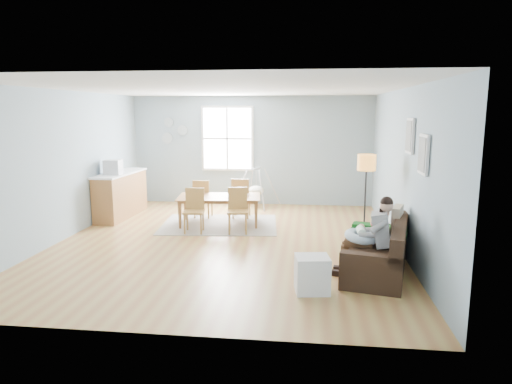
# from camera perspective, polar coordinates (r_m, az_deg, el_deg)

# --- Properties ---
(room) EXTENTS (8.40, 9.40, 3.90)m
(room) POSITION_cam_1_polar(r_m,az_deg,el_deg) (7.96, -3.84, 10.75)
(room) COLOR #A76D3B
(window) EXTENTS (1.32, 0.08, 1.62)m
(window) POSITION_cam_1_polar(r_m,az_deg,el_deg) (11.49, -3.60, 6.68)
(window) COLOR silver
(window) RESTS_ON room
(pictures) EXTENTS (0.05, 1.34, 0.74)m
(pictures) POSITION_cam_1_polar(r_m,az_deg,el_deg) (6.96, 19.39, 5.62)
(pictures) COLOR silver
(pictures) RESTS_ON room
(wall_plates) EXTENTS (0.67, 0.02, 0.66)m
(wall_plates) POSITION_cam_1_polar(r_m,az_deg,el_deg) (11.82, -10.37, 7.51)
(wall_plates) COLOR #899CA5
(wall_plates) RESTS_ON room
(sofa) EXTENTS (1.19, 1.98, 0.75)m
(sofa) POSITION_cam_1_polar(r_m,az_deg,el_deg) (6.95, 15.26, -7.50)
(sofa) COLOR black
(sofa) RESTS_ON room
(green_throw) EXTENTS (1.00, 0.89, 0.04)m
(green_throw) POSITION_cam_1_polar(r_m,az_deg,el_deg) (7.49, 15.16, -4.54)
(green_throw) COLOR #145A1F
(green_throw) RESTS_ON sofa
(beige_pillow) EXTENTS (0.25, 0.45, 0.44)m
(beige_pillow) POSITION_cam_1_polar(r_m,az_deg,el_deg) (7.30, 17.22, -3.40)
(beige_pillow) COLOR tan
(beige_pillow) RESTS_ON sofa
(father) EXTENTS (0.84, 0.45, 1.17)m
(father) POSITION_cam_1_polar(r_m,az_deg,el_deg) (6.61, 14.17, -5.10)
(father) COLOR gray
(father) RESTS_ON sofa
(nursing_pillow) EXTENTS (0.61, 0.60, 0.19)m
(nursing_pillow) POSITION_cam_1_polar(r_m,az_deg,el_deg) (6.63, 12.98, -5.45)
(nursing_pillow) COLOR silver
(nursing_pillow) RESTS_ON father
(infant) EXTENTS (0.13, 0.34, 0.13)m
(infant) POSITION_cam_1_polar(r_m,az_deg,el_deg) (6.64, 13.01, -4.69)
(infant) COLOR silver
(infant) RESTS_ON nursing_pillow
(toddler) EXTENTS (0.49, 0.26, 0.76)m
(toddler) POSITION_cam_1_polar(r_m,az_deg,el_deg) (7.03, 14.96, -4.14)
(toddler) COLOR white
(toddler) RESTS_ON sofa
(floor_lamp) EXTENTS (0.32, 0.32, 1.58)m
(floor_lamp) POSITION_cam_1_polar(r_m,az_deg,el_deg) (8.22, 13.63, 2.68)
(floor_lamp) COLOR black
(floor_lamp) RESTS_ON room
(storage_cube) EXTENTS (0.48, 0.44, 0.48)m
(storage_cube) POSITION_cam_1_polar(r_m,az_deg,el_deg) (6.04, 6.95, -10.16)
(storage_cube) COLOR white
(storage_cube) RESTS_ON room
(rug) EXTENTS (2.50, 1.99, 0.01)m
(rug) POSITION_cam_1_polar(r_m,az_deg,el_deg) (9.52, -4.59, -4.05)
(rug) COLOR gray
(rug) RESTS_ON room
(dining_table) EXTENTS (1.79, 1.14, 0.59)m
(dining_table) POSITION_cam_1_polar(r_m,az_deg,el_deg) (9.46, -4.61, -2.34)
(dining_table) COLOR olive
(dining_table) RESTS_ON rug
(chair_sw) EXTENTS (0.42, 0.42, 0.86)m
(chair_sw) POSITION_cam_1_polar(r_m,az_deg,el_deg) (8.91, -7.72, -1.97)
(chair_sw) COLOR #A17337
(chair_sw) RESTS_ON rug
(chair_se) EXTENTS (0.45, 0.45, 0.87)m
(chair_se) POSITION_cam_1_polar(r_m,az_deg,el_deg) (8.81, -2.31, -1.95)
(chair_se) COLOR #A17337
(chair_se) RESTS_ON rug
(chair_nw) EXTENTS (0.40, 0.40, 0.85)m
(chair_nw) POSITION_cam_1_polar(r_m,az_deg,el_deg) (10.04, -6.73, -0.60)
(chair_nw) COLOR #A17337
(chair_nw) RESTS_ON rug
(chair_ne) EXTENTS (0.40, 0.40, 0.89)m
(chair_ne) POSITION_cam_1_polar(r_m,az_deg,el_deg) (9.95, -1.90, -0.49)
(chair_ne) COLOR #A17337
(chair_ne) RESTS_ON rug
(counter) EXTENTS (0.60, 1.80, 0.99)m
(counter) POSITION_cam_1_polar(r_m,az_deg,el_deg) (10.56, -16.53, -0.28)
(counter) COLOR olive
(counter) RESTS_ON room
(monitor) EXTENTS (0.35, 0.34, 0.31)m
(monitor) POSITION_cam_1_polar(r_m,az_deg,el_deg) (10.16, -17.46, 2.98)
(monitor) COLOR #BDBCC2
(monitor) RESTS_ON counter
(baby_swing) EXTENTS (1.20, 1.21, 0.95)m
(baby_swing) POSITION_cam_1_polar(r_m,az_deg,el_deg) (11.16, 0.02, 0.27)
(baby_swing) COLOR #BDBCC2
(baby_swing) RESTS_ON room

